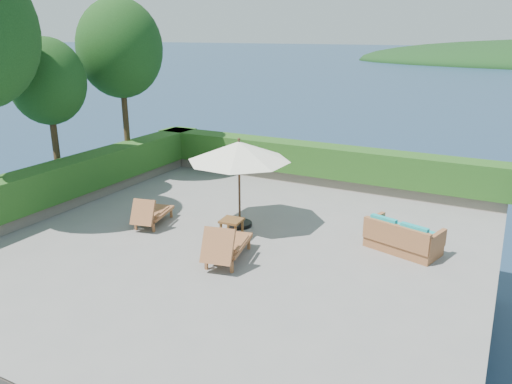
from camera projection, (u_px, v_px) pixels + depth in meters
The scene contains 14 objects.
ground at pixel (230, 241), 12.35m from camera, with size 12.00×12.00×0.00m, color gray.
foundation at pixel (231, 297), 12.83m from camera, with size 12.00×12.00×3.00m, color #4E473E.
ocean at pixel (232, 345), 13.28m from camera, with size 600.00×600.00×0.00m, color #172F48.
planter_wall_far at pixel (313, 178), 17.02m from camera, with size 12.00×0.60×0.36m, color gray.
planter_wall_left at pixel (67, 200), 14.77m from camera, with size 0.60×12.00×0.36m, color gray.
hedge_far at pixel (314, 159), 16.81m from camera, with size 12.40×0.90×1.00m, color #154112.
hedge_left at pixel (65, 179), 14.57m from camera, with size 0.90×12.40×1.00m, color #154112.
tree_mid at pixel (48, 82), 14.51m from camera, with size 2.20×2.20×4.83m.
tree_far at pixel (120, 49), 16.34m from camera, with size 2.80×2.80×6.03m.
patio_umbrella at pixel (239, 152), 12.71m from camera, with size 3.55×3.55×2.39m.
lounge_left at pixel (151, 213), 13.26m from camera, with size 0.91×1.57×0.85m.
lounge_right at pixel (226, 245), 11.14m from camera, with size 1.03×1.81×0.98m.
side_table at pixel (232, 223), 12.31m from camera, with size 0.54×0.54×0.54m.
wicker_loveseat at pixel (402, 239), 11.70m from camera, with size 1.86×1.30×0.83m.
Camera 1 is at (5.85, -9.78, 4.97)m, focal length 35.00 mm.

